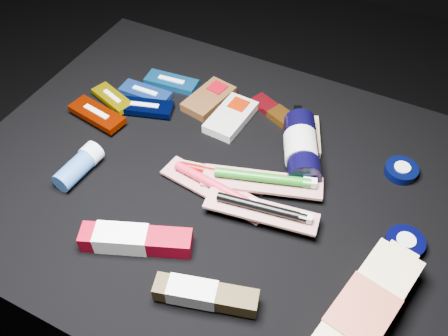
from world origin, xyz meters
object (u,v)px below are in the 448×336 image
at_px(deodorant_stick, 79,166).
at_px(bodywash_bottle, 366,308).
at_px(toothpaste_carton_red, 131,239).
at_px(lotion_bottle, 302,147).

bearing_deg(deodorant_stick, bodywash_bottle, 0.16).
relative_size(bodywash_bottle, toothpaste_carton_red, 1.26).
relative_size(lotion_bottle, bodywash_bottle, 0.83).
xyz_separation_m(bodywash_bottle, deodorant_stick, (-0.59, 0.04, -0.00)).
height_order(lotion_bottle, bodywash_bottle, lotion_bottle).
distance_m(lotion_bottle, toothpaste_carton_red, 0.38).
distance_m(deodorant_stick, toothpaste_carton_red, 0.21).
relative_size(bodywash_bottle, deodorant_stick, 2.27).
bearing_deg(bodywash_bottle, lotion_bottle, 140.14).
relative_size(lotion_bottle, deodorant_stick, 1.89).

